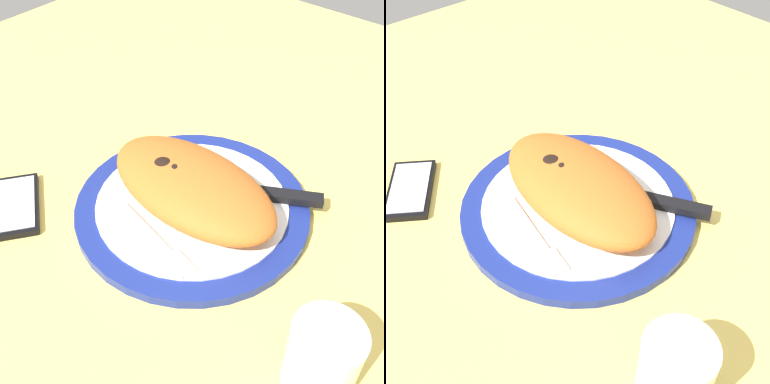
% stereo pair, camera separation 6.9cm
% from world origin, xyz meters
% --- Properties ---
extents(ground_plane, '(1.50, 1.50, 0.03)m').
position_xyz_m(ground_plane, '(0.00, 0.00, -0.01)').
color(ground_plane, '#EACC60').
extents(plate, '(0.33, 0.33, 0.02)m').
position_xyz_m(plate, '(0.00, 0.00, 0.01)').
color(plate, navy).
rests_on(plate, ground_plane).
extents(calzone, '(0.28, 0.16, 0.06)m').
position_xyz_m(calzone, '(-0.00, -0.00, 0.05)').
color(calzone, '#C16023').
rests_on(calzone, plate).
extents(fork, '(0.15, 0.05, 0.00)m').
position_xyz_m(fork, '(0.02, -0.09, 0.02)').
color(fork, silver).
rests_on(fork, plate).
extents(knife, '(0.22, 0.13, 0.01)m').
position_xyz_m(knife, '(0.07, 0.07, 0.02)').
color(knife, silver).
rests_on(knife, plate).
extents(smartphone, '(0.14, 0.12, 0.01)m').
position_xyz_m(smartphone, '(-0.20, -0.16, 0.01)').
color(smartphone, black).
rests_on(smartphone, ground_plane).
extents(water_glass, '(0.07, 0.07, 0.09)m').
position_xyz_m(water_glass, '(0.26, -0.11, 0.04)').
color(water_glass, silver).
rests_on(water_glass, ground_plane).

